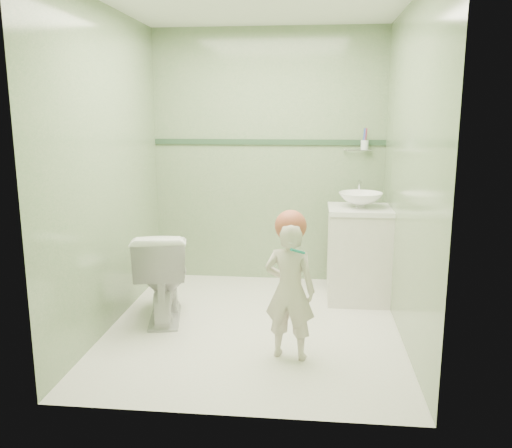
# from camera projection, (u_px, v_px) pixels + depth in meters

# --- Properties ---
(ground) EXTENTS (2.50, 2.50, 0.00)m
(ground) POSITION_uv_depth(u_px,v_px,m) (254.00, 326.00, 4.13)
(ground) COLOR silver
(ground) RESTS_ON ground
(room_shell) EXTENTS (2.50, 2.54, 2.40)m
(room_shell) POSITION_uv_depth(u_px,v_px,m) (254.00, 172.00, 3.88)
(room_shell) COLOR gray
(room_shell) RESTS_ON ground
(trim_stripe) EXTENTS (2.20, 0.02, 0.05)m
(trim_stripe) POSITION_uv_depth(u_px,v_px,m) (268.00, 142.00, 5.05)
(trim_stripe) COLOR #2D4A32
(trim_stripe) RESTS_ON room_shell
(vanity) EXTENTS (0.52, 0.50, 0.80)m
(vanity) POSITION_uv_depth(u_px,v_px,m) (358.00, 256.00, 4.64)
(vanity) COLOR silver
(vanity) RESTS_ON ground
(counter) EXTENTS (0.54, 0.52, 0.04)m
(counter) POSITION_uv_depth(u_px,v_px,m) (360.00, 210.00, 4.56)
(counter) COLOR white
(counter) RESTS_ON vanity
(basin) EXTENTS (0.37, 0.37, 0.13)m
(basin) POSITION_uv_depth(u_px,v_px,m) (361.00, 200.00, 4.54)
(basin) COLOR white
(basin) RESTS_ON counter
(faucet) EXTENTS (0.03, 0.13, 0.18)m
(faucet) POSITION_uv_depth(u_px,v_px,m) (359.00, 188.00, 4.70)
(faucet) COLOR silver
(faucet) RESTS_ON counter
(cup_holder) EXTENTS (0.26, 0.07, 0.21)m
(cup_holder) POSITION_uv_depth(u_px,v_px,m) (364.00, 145.00, 4.91)
(cup_holder) COLOR silver
(cup_holder) RESTS_ON room_shell
(toilet) EXTENTS (0.54, 0.78, 0.73)m
(toilet) POSITION_uv_depth(u_px,v_px,m) (163.00, 275.00, 4.22)
(toilet) COLOR white
(toilet) RESTS_ON ground
(toddler) EXTENTS (0.38, 0.29, 0.94)m
(toddler) POSITION_uv_depth(u_px,v_px,m) (290.00, 291.00, 3.52)
(toddler) COLOR beige
(toddler) RESTS_ON ground
(hair_cap) EXTENTS (0.21, 0.21, 0.21)m
(hair_cap) POSITION_uv_depth(u_px,v_px,m) (291.00, 226.00, 3.46)
(hair_cap) COLOR #AF5239
(hair_cap) RESTS_ON toddler
(teal_toothbrush) EXTENTS (0.11, 0.14, 0.08)m
(teal_toothbrush) POSITION_uv_depth(u_px,v_px,m) (297.00, 250.00, 3.32)
(teal_toothbrush) COLOR #118474
(teal_toothbrush) RESTS_ON toddler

